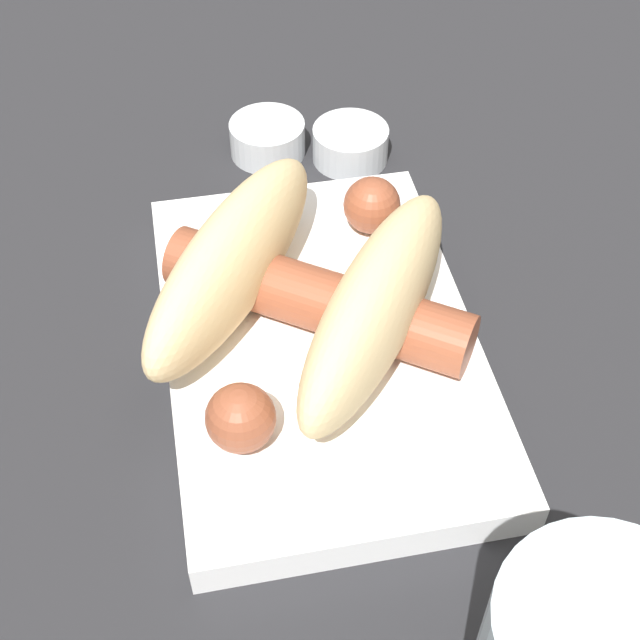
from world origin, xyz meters
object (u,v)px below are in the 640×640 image
object	(u,v)px
food_tray	(320,345)
bread_roll	(303,283)
condiment_cup_far	(266,140)
condiment_cup_near	(350,146)
sausage	(314,300)

from	to	relation	value
food_tray	bread_roll	size ratio (longest dim) A/B	1.20
bread_roll	condiment_cup_far	world-z (taller)	bread_roll
food_tray	bread_roll	bearing A→B (deg)	45.22
bread_roll	condiment_cup_near	world-z (taller)	bread_roll
bread_roll	condiment_cup_far	distance (m)	0.19
sausage	condiment_cup_near	distance (m)	0.18
condiment_cup_near	condiment_cup_far	xyz separation A→B (m)	(0.02, 0.06, 0.00)
food_tray	sausage	bearing A→B (deg)	11.98
food_tray	sausage	size ratio (longest dim) A/B	1.46
bread_roll	condiment_cup_far	size ratio (longest dim) A/B	4.06
condiment_cup_far	food_tray	bearing A→B (deg)	-179.74
condiment_cup_near	bread_roll	bearing A→B (deg)	159.37
sausage	condiment_cup_near	world-z (taller)	sausage
food_tray	condiment_cup_near	size ratio (longest dim) A/B	4.89
food_tray	condiment_cup_near	distance (m)	0.18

